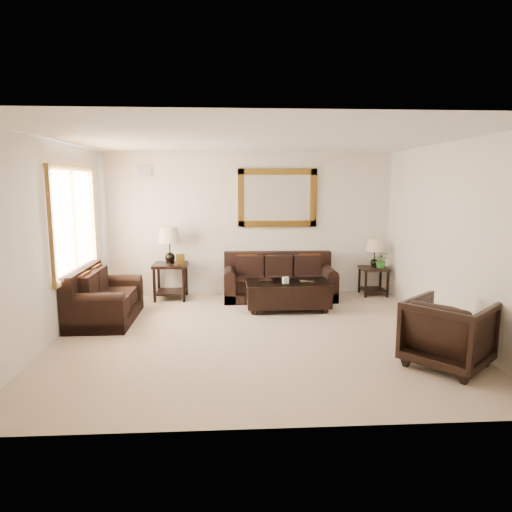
{
  "coord_description": "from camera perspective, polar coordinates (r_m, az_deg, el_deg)",
  "views": [
    {
      "loc": [
        -0.36,
        -6.19,
        2.12
      ],
      "look_at": [
        0.05,
        0.6,
        1.04
      ],
      "focal_mm": 32.0,
      "sensor_mm": 36.0,
      "label": 1
    }
  ],
  "objects": [
    {
      "name": "room",
      "position": [
        6.24,
        -0.09,
        1.97
      ],
      "size": [
        5.51,
        5.01,
        2.71
      ],
      "color": "tan",
      "rests_on": "ground"
    },
    {
      "name": "window",
      "position": [
        7.48,
        -21.69,
        4.05
      ],
      "size": [
        0.07,
        1.96,
        1.66
      ],
      "color": "white",
      "rests_on": "room"
    },
    {
      "name": "mirror",
      "position": [
        8.71,
        2.7,
        7.27
      ],
      "size": [
        1.5,
        0.06,
        1.1
      ],
      "color": "#4F270F",
      "rests_on": "room"
    },
    {
      "name": "air_vent",
      "position": [
        8.8,
        -13.73,
        10.3
      ],
      "size": [
        0.25,
        0.02,
        0.18
      ],
      "primitive_type": "cube",
      "color": "#999999",
      "rests_on": "room"
    },
    {
      "name": "sofa",
      "position": [
        8.53,
        2.88,
        -3.26
      ],
      "size": [
        2.04,
        0.88,
        0.84
      ],
      "color": "black",
      "rests_on": "room"
    },
    {
      "name": "loveseat",
      "position": [
        7.51,
        -18.7,
        -5.39
      ],
      "size": [
        0.89,
        1.49,
        0.84
      ],
      "rotation": [
        0.0,
        0.0,
        1.57
      ],
      "color": "black",
      "rests_on": "room"
    },
    {
      "name": "end_table_left",
      "position": [
        8.5,
        -10.7,
        0.48
      ],
      "size": [
        0.61,
        0.61,
        1.34
      ],
      "color": "black",
      "rests_on": "room"
    },
    {
      "name": "end_table_right",
      "position": [
        8.95,
        14.57,
        -0.3
      ],
      "size": [
        0.49,
        0.49,
        1.09
      ],
      "color": "black",
      "rests_on": "room"
    },
    {
      "name": "coffee_table",
      "position": [
        7.76,
        3.99,
        -4.56
      ],
      "size": [
        1.41,
        0.76,
        0.6
      ],
      "rotation": [
        0.0,
        0.0,
        0.0
      ],
      "color": "black",
      "rests_on": "room"
    },
    {
      "name": "armchair",
      "position": [
        5.8,
        22.96,
        -8.5
      ],
      "size": [
        1.17,
        1.18,
        0.88
      ],
      "primitive_type": "imported",
      "rotation": [
        0.0,
        0.0,
        2.3
      ],
      "color": "black",
      "rests_on": "floor"
    },
    {
      "name": "potted_plant",
      "position": [
        8.91,
        15.39,
        -0.7
      ],
      "size": [
        0.37,
        0.39,
        0.24
      ],
      "primitive_type": "imported",
      "rotation": [
        0.0,
        0.0,
        -0.36
      ],
      "color": "#245B1F",
      "rests_on": "end_table_right"
    }
  ]
}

